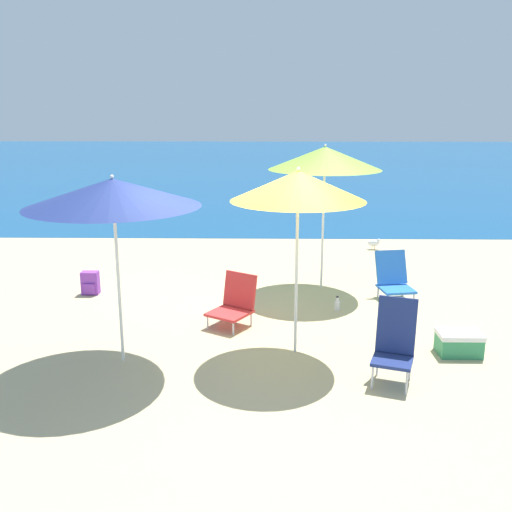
% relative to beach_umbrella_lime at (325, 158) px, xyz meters
% --- Properties ---
extents(ground_plane, '(60.00, 60.00, 0.00)m').
position_rel_beach_umbrella_lime_xyz_m(ground_plane, '(-1.13, -2.44, -2.11)').
color(ground_plane, '#C6B284').
extents(sea_water, '(60.00, 40.00, 0.01)m').
position_rel_beach_umbrella_lime_xyz_m(sea_water, '(-1.13, 23.62, -2.11)').
color(sea_water, navy).
rests_on(sea_water, ground).
extents(beach_umbrella_lime, '(1.78, 1.78, 2.33)m').
position_rel_beach_umbrella_lime_xyz_m(beach_umbrella_lime, '(0.00, 0.00, 0.00)').
color(beach_umbrella_lime, white).
rests_on(beach_umbrella_lime, ground).
extents(beach_umbrella_yellow, '(1.55, 1.55, 2.23)m').
position_rel_beach_umbrella_lime_xyz_m(beach_umbrella_yellow, '(-0.56, -2.59, -0.10)').
color(beach_umbrella_yellow, white).
rests_on(beach_umbrella_yellow, ground).
extents(beach_umbrella_navy, '(1.92, 1.92, 2.17)m').
position_rel_beach_umbrella_lime_xyz_m(beach_umbrella_navy, '(-2.58, -2.89, -0.13)').
color(beach_umbrella_navy, white).
rests_on(beach_umbrella_navy, ground).
extents(beach_chair_red, '(0.72, 0.74, 0.69)m').
position_rel_beach_umbrella_lime_xyz_m(beach_chair_red, '(-1.34, -1.69, -1.80)').
color(beach_chair_red, silver).
rests_on(beach_chair_red, ground).
extents(beach_chair_navy, '(0.55, 0.58, 0.91)m').
position_rel_beach_umbrella_lime_xyz_m(beach_chair_navy, '(0.46, -3.32, -1.65)').
color(beach_chair_navy, silver).
rests_on(beach_chair_navy, ground).
extents(beach_chair_blue, '(0.58, 0.68, 0.72)m').
position_rel_beach_umbrella_lime_xyz_m(beach_chair_blue, '(1.06, -0.52, -1.79)').
color(beach_chair_blue, silver).
rests_on(beach_chair_blue, ground).
extents(backpack_purple, '(0.26, 0.20, 0.37)m').
position_rel_beach_umbrella_lime_xyz_m(backpack_purple, '(-3.70, -0.42, -1.93)').
color(backpack_purple, purple).
rests_on(backpack_purple, ground).
extents(water_bottle, '(0.08, 0.08, 0.21)m').
position_rel_beach_umbrella_lime_xyz_m(water_bottle, '(0.13, -1.11, -2.03)').
color(water_bottle, silver).
rests_on(water_bottle, ground).
extents(cooler_box, '(0.51, 0.35, 0.28)m').
position_rel_beach_umbrella_lime_xyz_m(cooler_box, '(1.40, -2.63, -1.97)').
color(cooler_box, '#338C59').
rests_on(cooler_box, ground).
extents(seagull, '(0.27, 0.11, 0.23)m').
position_rel_beach_umbrella_lime_xyz_m(seagull, '(1.35, 2.65, -1.97)').
color(seagull, gold).
rests_on(seagull, ground).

